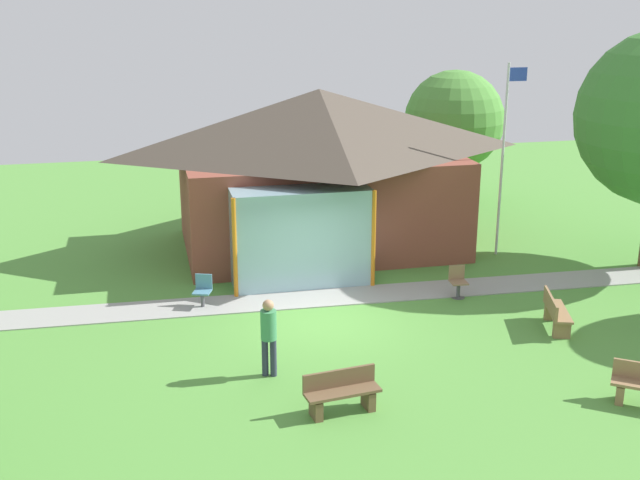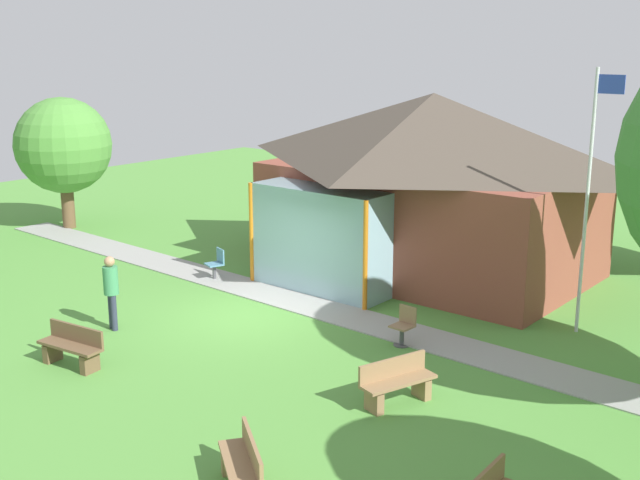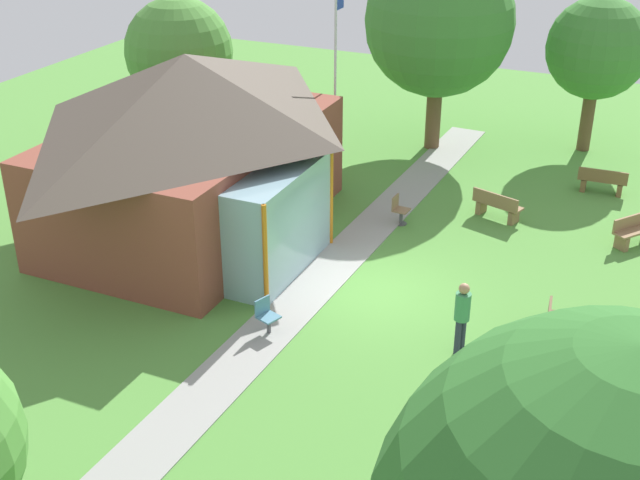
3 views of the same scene
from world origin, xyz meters
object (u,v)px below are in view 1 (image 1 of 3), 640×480
(bench_mid_right, at_px, (556,313))
(patio_chair_west, at_px, (203,292))
(flagpole, at_px, (504,152))
(patio_chair_lawn_spare, at_px, (458,282))
(tree_behind_pavilion_right, at_px, (454,121))
(visitor_strolling_lawn, at_px, (269,332))
(bench_front_center, at_px, (342,393))
(pavilion, at_px, (318,167))

(bench_mid_right, height_order, patio_chair_west, patio_chair_west)
(flagpole, bearing_deg, patio_chair_lawn_spare, -129.70)
(tree_behind_pavilion_right, bearing_deg, visitor_strolling_lawn, -125.56)
(flagpole, distance_m, patio_chair_west, 10.12)
(bench_mid_right, bearing_deg, patio_chair_lawn_spare, -131.20)
(bench_front_center, xyz_separation_m, tree_behind_pavilion_right, (8.25, 14.95, 2.82))
(visitor_strolling_lawn, relative_size, tree_behind_pavilion_right, 0.34)
(patio_chair_lawn_spare, xyz_separation_m, tree_behind_pavilion_right, (3.67, 9.67, 2.81))
(pavilion, height_order, tree_behind_pavilion_right, tree_behind_pavilion_right)
(flagpole, bearing_deg, bench_mid_right, -101.21)
(pavilion, distance_m, tree_behind_pavilion_right, 7.86)
(patio_chair_west, bearing_deg, bench_front_center, 129.25)
(pavilion, relative_size, flagpole, 1.61)
(visitor_strolling_lawn, bearing_deg, tree_behind_pavilion_right, -106.51)
(visitor_strolling_lawn, bearing_deg, bench_mid_right, -153.64)
(bench_front_center, distance_m, patio_chair_west, 6.47)
(pavilion, xyz_separation_m, tree_behind_pavilion_right, (6.37, 4.57, 0.58))
(pavilion, distance_m, flagpole, 5.72)
(bench_mid_right, distance_m, bench_front_center, 6.70)
(pavilion, distance_m, bench_mid_right, 9.00)
(pavilion, xyz_separation_m, bench_front_center, (-1.88, -10.39, -2.24))
(bench_mid_right, distance_m, patio_chair_west, 8.93)
(bench_front_center, bearing_deg, flagpole, -138.11)
(bench_mid_right, xyz_separation_m, visitor_strolling_lawn, (-7.23, -0.93, 0.62))
(flagpole, xyz_separation_m, bench_mid_right, (-1.13, -5.70, -2.86))
(bench_mid_right, height_order, visitor_strolling_lawn, visitor_strolling_lawn)
(pavilion, height_order, bench_mid_right, pavilion)
(bench_front_center, height_order, visitor_strolling_lawn, visitor_strolling_lawn)
(bench_front_center, height_order, tree_behind_pavilion_right, tree_behind_pavilion_right)
(patio_chair_lawn_spare, relative_size, patio_chair_west, 1.00)
(pavilion, bearing_deg, patio_chair_west, -133.41)
(flagpole, relative_size, patio_chair_lawn_spare, 6.90)
(pavilion, bearing_deg, tree_behind_pavilion_right, 35.63)
(patio_chair_west, xyz_separation_m, visitor_strolling_lawn, (1.06, -4.25, 0.61))
(pavilion, height_order, patio_chair_west, pavilion)
(bench_mid_right, height_order, bench_front_center, same)
(flagpole, bearing_deg, bench_front_center, -130.51)
(patio_chair_west, bearing_deg, tree_behind_pavilion_right, -120.14)
(patio_chair_west, bearing_deg, bench_mid_right, 177.64)
(flagpole, distance_m, tree_behind_pavilion_right, 6.57)
(flagpole, height_order, patio_chair_west, flagpole)
(tree_behind_pavilion_right, bearing_deg, patio_chair_lawn_spare, -110.75)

